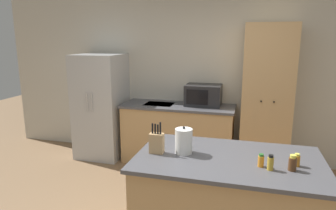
% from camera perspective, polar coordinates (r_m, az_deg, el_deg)
% --- Properties ---
extents(wall_back, '(7.20, 0.06, 2.60)m').
position_cam_1_polar(wall_back, '(4.79, 8.18, 4.96)').
color(wall_back, beige).
rests_on(wall_back, ground_plane).
extents(refrigerator, '(0.73, 0.73, 1.68)m').
position_cam_1_polar(refrigerator, '(5.03, -12.60, -0.18)').
color(refrigerator, '#B7BABC').
rests_on(refrigerator, ground_plane).
extents(back_counter, '(1.73, 0.66, 0.92)m').
position_cam_1_polar(back_counter, '(4.73, 1.89, -5.42)').
color(back_counter, tan).
rests_on(back_counter, ground_plane).
extents(pantry_cabinet, '(0.68, 0.62, 2.13)m').
position_cam_1_polar(pantry_cabinet, '(4.48, 18.19, 0.86)').
color(pantry_cabinet, tan).
rests_on(pantry_cabinet, ground_plane).
extents(kitchen_island, '(1.59, 0.96, 0.92)m').
position_cam_1_polar(kitchen_island, '(2.88, 11.00, -18.25)').
color(kitchen_island, tan).
rests_on(kitchen_island, ground_plane).
extents(microwave, '(0.54, 0.40, 0.32)m').
position_cam_1_polar(microwave, '(4.60, 6.75, 1.90)').
color(microwave, '#232326').
rests_on(microwave, back_counter).
extents(knife_block, '(0.12, 0.08, 0.29)m').
position_cam_1_polar(knife_block, '(2.69, -2.18, -7.15)').
color(knife_block, tan).
rests_on(knife_block, kitchen_island).
extents(spice_bottle_tall_dark, '(0.05, 0.05, 0.13)m').
position_cam_1_polar(spice_bottle_tall_dark, '(2.50, 18.94, -10.39)').
color(spice_bottle_tall_dark, gold).
rests_on(spice_bottle_tall_dark, kitchen_island).
extents(spice_bottle_short_red, '(0.05, 0.05, 0.11)m').
position_cam_1_polar(spice_bottle_short_red, '(2.54, 17.28, -10.10)').
color(spice_bottle_short_red, orange).
rests_on(spice_bottle_short_red, kitchen_island).
extents(spice_bottle_amber_oil, '(0.06, 0.06, 0.13)m').
position_cam_1_polar(spice_bottle_amber_oil, '(2.55, 22.63, -10.20)').
color(spice_bottle_amber_oil, '#563319').
rests_on(spice_bottle_amber_oil, kitchen_island).
extents(spice_bottle_green_herb, '(0.05, 0.05, 0.11)m').
position_cam_1_polar(spice_bottle_green_herb, '(2.65, 23.32, -9.65)').
color(spice_bottle_green_herb, orange).
rests_on(spice_bottle_green_herb, kitchen_island).
extents(kettle, '(0.16, 0.16, 0.25)m').
position_cam_1_polar(kettle, '(2.69, 3.01, -6.85)').
color(kettle, white).
rests_on(kettle, kitchen_island).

